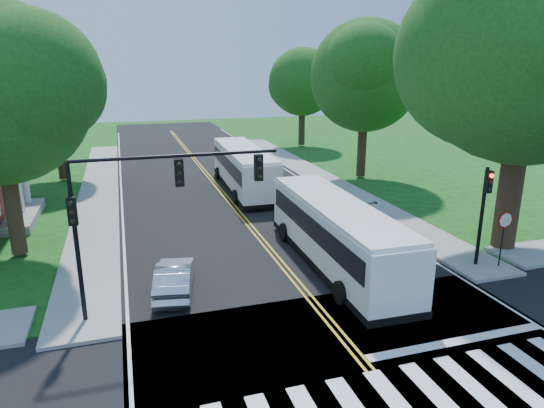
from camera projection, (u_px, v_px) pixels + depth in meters
name	position (u px, v px, depth m)	size (l,w,h in m)	color
ground	(388.00, 393.00, 13.40)	(140.00, 140.00, 0.00)	#114613
road	(237.00, 211.00, 29.90)	(14.00, 96.00, 0.01)	black
cross_road	(388.00, 393.00, 13.39)	(60.00, 12.00, 0.01)	black
center_line	(224.00, 195.00, 33.56)	(0.36, 70.00, 0.01)	gold
edge_line_w	(122.00, 203.00, 31.62)	(0.12, 70.00, 0.01)	silver
edge_line_e	(315.00, 188.00, 35.51)	(0.12, 70.00, 0.01)	silver
crosswalk	(398.00, 404.00, 12.93)	(12.60, 3.00, 0.01)	silver
stop_bar	(458.00, 341.00, 15.86)	(6.60, 0.40, 0.01)	silver
sidewalk_nw	(99.00, 193.00, 33.93)	(2.60, 40.00, 0.15)	gray
sidewalk_ne	(318.00, 177.00, 38.67)	(2.60, 40.00, 0.15)	gray
tree_ne_big	(531.00, 43.00, 21.19)	(10.80, 10.80, 14.91)	#331E14
tree_west_far	(53.00, 88.00, 35.81)	(7.60, 7.60, 10.67)	#331E14
tree_east_mid	(366.00, 76.00, 36.50)	(8.40, 8.40, 11.93)	#331E14
tree_east_far	(302.00, 82.00, 51.73)	(7.20, 7.20, 10.34)	#331E14
signal_nw	(146.00, 198.00, 16.40)	(7.15, 0.46, 5.66)	black
signal_ne	(484.00, 204.00, 20.82)	(0.30, 0.46, 4.40)	black
stop_sign	(504.00, 226.00, 20.88)	(0.76, 0.08, 2.53)	black
bus_lead	(336.00, 233.00, 21.42)	(2.95, 11.40, 2.93)	white
bus_follow	(243.00, 168.00, 34.58)	(3.13, 11.67, 2.99)	white
hatchback	(175.00, 278.00, 19.05)	(1.36, 3.91, 1.29)	silver
suv	(378.00, 234.00, 23.80)	(2.38, 5.16, 1.43)	#A5A8AC
dark_sedan	(342.00, 206.00, 28.88)	(1.71, 4.20, 1.22)	black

